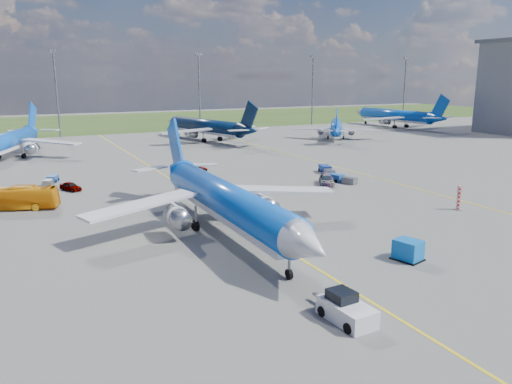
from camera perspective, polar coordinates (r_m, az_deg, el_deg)
name	(u,v)px	position (r m, az deg, el deg)	size (l,w,h in m)	color
ground	(314,267)	(43.49, 6.61, -8.48)	(400.00, 400.00, 0.00)	#535351
grass_strip	(80,123)	(185.83, -19.52, 7.43)	(400.00, 80.00, 0.01)	#2D4719
taxiway_lines	(203,198)	(67.37, -6.12, -0.65)	(60.25, 160.00, 0.02)	yellow
floodlight_masts	(132,89)	(147.42, -13.96, 11.40)	(202.20, 0.50, 22.70)	slate
warning_post	(459,198)	(65.45, 22.18, -0.63)	(0.50, 0.50, 3.00)	red
bg_jet_nnw	(7,160)	(108.36, -26.62, 3.24)	(29.34, 38.51, 10.09)	blue
bg_jet_n	(206,141)	(127.90, -5.74, 5.87)	(30.05, 39.44, 10.33)	#071B3A
bg_jet_ne	(336,138)	(134.32, 9.09, 6.11)	(24.41, 32.03, 8.39)	blue
bg_jet_ene	(394,127)	(167.22, 15.53, 7.15)	(31.08, 40.79, 10.68)	blue
main_airliner	(226,234)	(51.93, -3.43, -4.79)	(30.15, 39.57, 10.36)	blue
pushback_tug	(346,309)	(34.64, 10.22, -13.05)	(2.38, 5.77, 1.93)	silver
uld_container	(408,250)	(46.49, 16.98, -6.35)	(1.81, 2.26, 1.81)	blue
apron_bus	(14,198)	(67.62, -25.92, -0.62)	(2.41, 10.31, 2.87)	orange
service_car_a	(71,186)	(75.78, -20.42, 0.60)	(1.46, 3.63, 1.24)	#999999
service_car_b	(196,169)	(85.40, -6.87, 2.64)	(1.90, 4.11, 1.14)	#999999
service_car_c	(327,180)	(75.58, 8.07, 1.37)	(2.08, 5.13, 1.49)	#999999
baggage_tug_w	(340,179)	(77.85, 9.54, 1.51)	(3.13, 5.34, 1.17)	#1B4DA2
baggage_tug_c	(51,180)	(82.42, -22.37, 1.28)	(2.61, 4.52, 0.99)	#17478F
baggage_tug_e	(327,170)	(84.51, 8.06, 2.49)	(3.14, 5.61, 1.22)	navy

